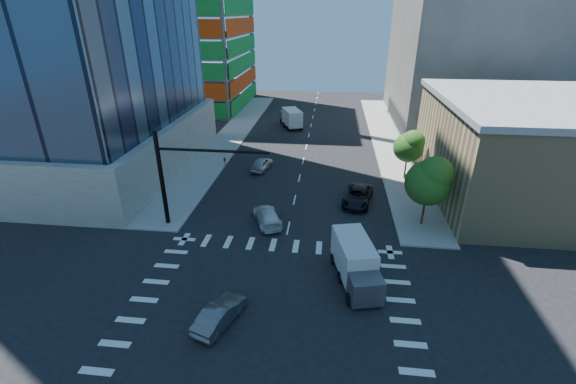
# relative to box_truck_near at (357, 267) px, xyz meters

# --- Properties ---
(ground) EXTENTS (160.00, 160.00, 0.00)m
(ground) POSITION_rel_box_truck_near_xyz_m (-5.89, -4.64, -1.38)
(ground) COLOR black
(ground) RESTS_ON ground
(road_markings) EXTENTS (20.00, 20.00, 0.01)m
(road_markings) POSITION_rel_box_truck_near_xyz_m (-5.89, -4.64, -1.37)
(road_markings) COLOR silver
(road_markings) RESTS_ON ground
(sidewalk_ne) EXTENTS (5.00, 60.00, 0.15)m
(sidewalk_ne) POSITION_rel_box_truck_near_xyz_m (6.61, 35.36, -1.30)
(sidewalk_ne) COLOR gray
(sidewalk_ne) RESTS_ON ground
(sidewalk_nw) EXTENTS (5.00, 60.00, 0.15)m
(sidewalk_nw) POSITION_rel_box_truck_near_xyz_m (-18.39, 35.36, -1.30)
(sidewalk_nw) COLOR gray
(sidewalk_nw) RESTS_ON ground
(commercial_building) EXTENTS (20.50, 22.50, 10.60)m
(commercial_building) POSITION_rel_box_truck_near_xyz_m (19.11, 17.36, 3.94)
(commercial_building) COLOR tan
(commercial_building) RESTS_ON ground
(bg_building_ne) EXTENTS (24.00, 30.00, 28.00)m
(bg_building_ne) POSITION_rel_box_truck_near_xyz_m (21.11, 50.36, 12.62)
(bg_building_ne) COLOR #5A5651
(bg_building_ne) RESTS_ON ground
(signal_mast_nw) EXTENTS (10.20, 0.40, 9.00)m
(signal_mast_nw) POSITION_rel_box_truck_near_xyz_m (-15.89, 6.86, 4.12)
(signal_mast_nw) COLOR black
(signal_mast_nw) RESTS_ON sidewalk_nw
(tree_south) EXTENTS (4.16, 4.16, 6.82)m
(tree_south) POSITION_rel_box_truck_near_xyz_m (6.73, 9.26, 3.31)
(tree_south) COLOR #382316
(tree_south) RESTS_ON sidewalk_ne
(tree_north) EXTENTS (3.54, 3.52, 5.78)m
(tree_north) POSITION_rel_box_truck_near_xyz_m (7.03, 21.26, 2.61)
(tree_north) COLOR #382316
(tree_north) RESTS_ON sidewalk_ne
(car_nb_far) EXTENTS (3.78, 6.22, 1.61)m
(car_nb_far) POSITION_rel_box_truck_near_xyz_m (0.80, 13.41, -0.57)
(car_nb_far) COLOR black
(car_nb_far) RESTS_ON ground
(car_sb_near) EXTENTS (3.85, 5.52, 1.48)m
(car_sb_near) POSITION_rel_box_truck_near_xyz_m (-8.01, 8.12, -0.63)
(car_sb_near) COLOR silver
(car_sb_near) RESTS_ON ground
(car_sb_mid) EXTENTS (2.63, 4.76, 1.53)m
(car_sb_mid) POSITION_rel_box_truck_near_xyz_m (-10.93, 21.64, -0.61)
(car_sb_mid) COLOR #B7BBBF
(car_sb_mid) RESTS_ON ground
(car_sb_cross) EXTENTS (2.92, 4.67, 1.45)m
(car_sb_cross) POSITION_rel_box_truck_near_xyz_m (-8.91, -5.16, -0.65)
(car_sb_cross) COLOR #4F5054
(car_sb_cross) RESTS_ON ground
(box_truck_near) EXTENTS (3.83, 6.35, 3.11)m
(box_truck_near) POSITION_rel_box_truck_near_xyz_m (0.00, 0.00, 0.00)
(box_truck_near) COLOR black
(box_truck_near) RESTS_ON ground
(box_truck_far) EXTENTS (4.65, 6.65, 3.21)m
(box_truck_far) POSITION_rel_box_truck_near_xyz_m (-9.41, 42.12, 0.04)
(box_truck_far) COLOR black
(box_truck_far) RESTS_ON ground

